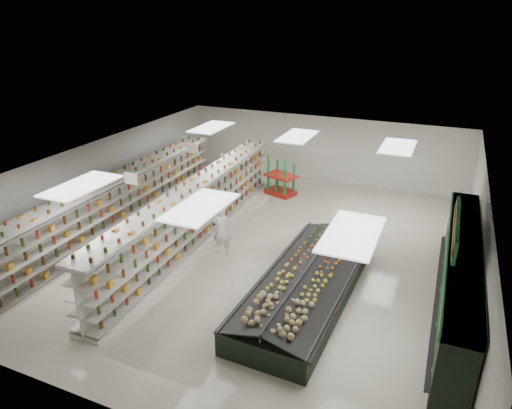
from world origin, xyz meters
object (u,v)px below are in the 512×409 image
at_px(shopper_background, 225,171).
at_px(produce_island, 308,282).
at_px(shopper_main, 222,230).
at_px(soda_endcap, 281,177).
at_px(gondola_left, 121,205).
at_px(gondola_center, 197,214).

bearing_deg(shopper_background, produce_island, -117.28).
height_order(produce_island, shopper_main, shopper_main).
distance_m(shopper_main, shopper_background, 6.36).
bearing_deg(produce_island, soda_endcap, 115.91).
relative_size(produce_island, shopper_background, 3.89).
bearing_deg(soda_endcap, shopper_background, -171.23).
bearing_deg(produce_island, shopper_background, 131.95).
xyz_separation_m(gondola_left, shopper_main, (4.53, -0.27, -0.08)).
xyz_separation_m(gondola_center, soda_endcap, (1.31, 5.43, -0.16)).
distance_m(soda_endcap, shopper_background, 2.74).
relative_size(shopper_main, shopper_background, 1.02).
height_order(gondola_center, soda_endcap, gondola_center).
xyz_separation_m(gondola_left, shopper_background, (1.73, 5.44, -0.10)).
bearing_deg(gondola_left, gondola_center, 6.80).
distance_m(gondola_left, soda_endcap, 7.35).
bearing_deg(soda_endcap, shopper_main, -89.11).
xyz_separation_m(produce_island, shopper_background, (-6.32, 7.04, 0.43)).
xyz_separation_m(gondola_left, soda_endcap, (4.43, 5.86, -0.15)).
distance_m(produce_island, shopper_main, 3.79).
height_order(gondola_center, shopper_background, gondola_center).
bearing_deg(soda_endcap, gondola_left, -127.12).
relative_size(soda_endcap, shopper_main, 0.95).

